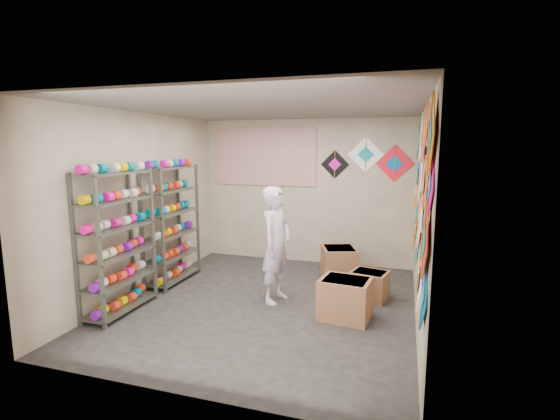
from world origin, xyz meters
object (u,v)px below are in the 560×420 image
(carton_b, at_px, (369,285))
(carton_c, at_px, (339,263))
(shelf_rack_front, at_px, (117,243))
(shelf_rack_back, at_px, (172,225))
(carton_a, at_px, (345,299))
(shopkeeper, at_px, (276,245))

(carton_b, distance_m, carton_c, 1.00)
(shelf_rack_front, height_order, carton_c, shelf_rack_front)
(shelf_rack_back, relative_size, carton_c, 3.17)
(shelf_rack_front, bearing_deg, carton_a, 13.18)
(carton_a, relative_size, carton_c, 1.05)
(shelf_rack_back, bearing_deg, carton_b, 2.85)
(shelf_rack_front, relative_size, shopkeeper, 1.15)
(shopkeeper, relative_size, carton_b, 3.30)
(shelf_rack_back, height_order, carton_c, shelf_rack_back)
(shelf_rack_back, distance_m, carton_b, 3.23)
(shelf_rack_back, height_order, shopkeeper, shelf_rack_back)
(shelf_rack_back, xyz_separation_m, carton_a, (2.91, -0.62, -0.69))
(carton_a, distance_m, carton_c, 1.63)
(carton_a, xyz_separation_m, carton_c, (-0.33, 1.60, -0.00))
(shelf_rack_back, distance_m, carton_c, 2.84)
(carton_b, bearing_deg, carton_a, -94.10)
(shelf_rack_front, distance_m, carton_b, 3.54)
(shelf_rack_back, xyz_separation_m, carton_b, (3.14, 0.16, -0.75))
(shelf_rack_front, xyz_separation_m, shopkeeper, (1.87, 0.99, -0.12))
(carton_a, height_order, carton_b, carton_a)
(shelf_rack_front, relative_size, carton_a, 3.02)
(shelf_rack_front, relative_size, carton_c, 3.17)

